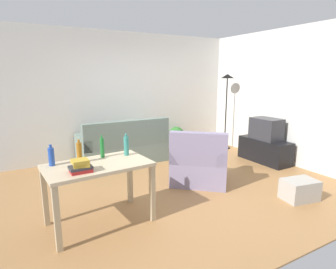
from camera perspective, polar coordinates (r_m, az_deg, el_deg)
The scene contains 16 objects.
ground_plane at distance 4.68m, azimuth 1.97°, elevation -10.39°, with size 5.20×4.40×0.02m, color #9E7042.
wall_rear at distance 6.32m, azimuth -8.46°, elevation 8.07°, with size 5.20×0.10×2.70m, color silver.
wall_right at distance 6.12m, azimuth 23.53°, elevation 7.07°, with size 0.10×4.40×2.70m, color silver.
couch at distance 5.80m, azimuth -9.17°, elevation -2.76°, with size 1.75×0.84×0.92m.
tv_stand at distance 6.15m, azimuth 19.25°, elevation -3.11°, with size 0.44×1.10×0.48m.
tv at distance 6.05m, azimuth 19.58°, elevation 1.11°, with size 0.41×0.60×0.44m.
torchiere_lamp at distance 6.85m, azimuth 12.02°, elevation 8.77°, with size 0.32×0.32×1.81m.
desk at distance 3.42m, azimuth -14.17°, elevation -7.59°, with size 1.25×0.79×0.76m.
potted_plant at distance 6.69m, azimuth 1.75°, elevation -0.41°, with size 0.36×0.36×0.57m.
armchair at distance 4.70m, azimuth 6.48°, elevation -6.07°, with size 1.23×1.22×0.92m.
storage_box at distance 4.53m, azimuth 25.46°, elevation -10.23°, with size 0.48×0.34×0.30m, color #A8A399.
bottle_blue at distance 3.46m, azimuth -22.89°, elevation -4.18°, with size 0.07×0.07×0.25m.
bottle_amber at distance 3.45m, azimuth -17.79°, elevation -3.55°, with size 0.06×0.06×0.28m.
bottle_green at distance 3.60m, azimuth -13.39°, elevation -2.62°, with size 0.05×0.05×0.29m.
bottle_tall at distance 3.63m, azimuth -8.58°, elevation -2.27°, with size 0.06×0.06×0.29m.
book_stack at distance 3.14m, azimuth -17.53°, elevation -6.25°, with size 0.24×0.19×0.14m.
Camera 1 is at (-2.26, -3.69, 1.78)m, focal length 29.61 mm.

